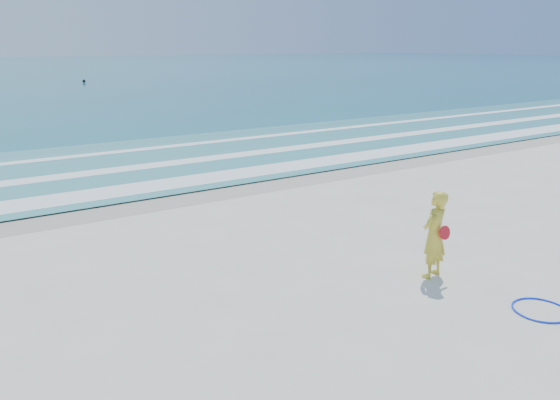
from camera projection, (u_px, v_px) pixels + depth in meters
ground at (417, 308)px, 9.33m from camera, size 400.00×400.00×0.00m
wet_sand at (195, 193)px, 16.56m from camera, size 400.00×2.40×0.00m
shallow at (139, 163)px, 20.56m from camera, size 400.00×10.00×0.01m
foam_near at (178, 182)px, 17.59m from camera, size 400.00×1.40×0.01m
foam_mid at (146, 166)px, 19.91m from camera, size 400.00×0.90×0.01m
foam_far at (118, 152)px, 22.56m from camera, size 400.00×0.60×0.01m
hoop at (541, 310)px, 9.23m from camera, size 1.00×1.00×0.03m
buoy at (84, 81)px, 62.93m from camera, size 0.36×0.36×0.36m
woman at (434, 234)px, 10.39m from camera, size 0.70×0.54×1.71m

